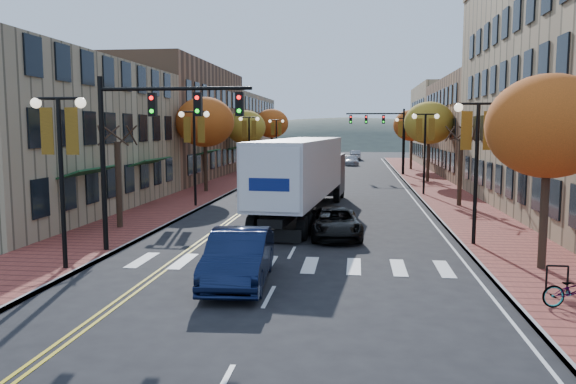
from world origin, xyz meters
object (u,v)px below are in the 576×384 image
(navy_sedan, at_px, (239,257))
(bicycle, at_px, (575,290))
(semi_truck, at_px, (305,171))
(black_suv, at_px, (335,223))

(navy_sedan, relative_size, bicycle, 2.88)
(bicycle, bearing_deg, navy_sedan, 70.38)
(semi_truck, height_order, black_suv, semi_truck)
(semi_truck, bearing_deg, black_suv, -67.87)
(navy_sedan, distance_m, bicycle, 9.82)
(semi_truck, height_order, bicycle, semi_truck)
(semi_truck, bearing_deg, bicycle, -56.39)
(semi_truck, relative_size, black_suv, 3.64)
(semi_truck, xyz_separation_m, navy_sedan, (-0.79, -14.41, -1.70))
(navy_sedan, xyz_separation_m, bicycle, (9.67, -1.69, -0.24))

